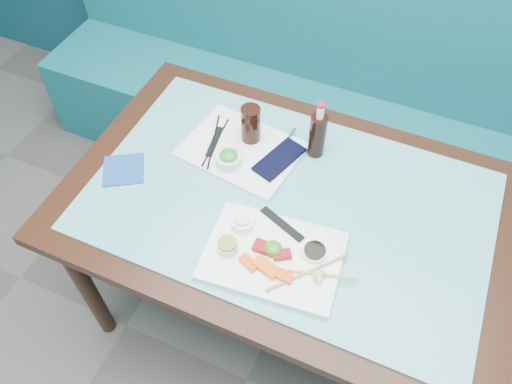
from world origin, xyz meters
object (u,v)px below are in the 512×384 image
at_px(booth_bench, 350,117).
at_px(serving_tray, 242,150).
at_px(dining_table, 287,217).
at_px(sashimi_plate, 273,256).
at_px(cola_bottle_body, 317,136).
at_px(seaweed_bowl, 229,160).
at_px(cola_glass, 251,124).
at_px(blue_napkin, 124,170).

height_order(booth_bench, serving_tray, booth_bench).
height_order(dining_table, sashimi_plate, sashimi_plate).
relative_size(dining_table, cola_bottle_body, 8.79).
distance_m(seaweed_bowl, cola_bottle_body, 0.30).
bearing_deg(cola_glass, cola_bottle_body, 10.21).
xyz_separation_m(sashimi_plate, blue_napkin, (-0.57, 0.11, -0.01)).
bearing_deg(booth_bench, sashimi_plate, -88.07).
bearing_deg(sashimi_plate, dining_table, 94.01).
distance_m(booth_bench, sashimi_plate, 1.12).
bearing_deg(seaweed_bowl, booth_bench, 73.80).
xyz_separation_m(sashimi_plate, cola_bottle_body, (-0.03, 0.43, 0.07)).
bearing_deg(cola_glass, blue_napkin, -138.96).
height_order(dining_table, blue_napkin, blue_napkin).
relative_size(sashimi_plate, cola_glass, 2.85).
height_order(serving_tray, cola_glass, cola_glass).
bearing_deg(sashimi_plate, blue_napkin, 163.67).
xyz_separation_m(booth_bench, seaweed_bowl, (-0.23, -0.79, 0.41)).
distance_m(dining_table, serving_tray, 0.27).
bearing_deg(booth_bench, cola_bottle_body, -89.16).
xyz_separation_m(dining_table, seaweed_bowl, (-0.23, 0.05, 0.12)).
bearing_deg(dining_table, booth_bench, 90.00).
relative_size(sashimi_plate, serving_tray, 1.02).
xyz_separation_m(serving_tray, cola_bottle_body, (0.23, 0.09, 0.07)).
relative_size(booth_bench, dining_table, 2.14).
height_order(booth_bench, blue_napkin, booth_bench).
xyz_separation_m(cola_glass, cola_bottle_body, (0.22, 0.04, -0.00)).
xyz_separation_m(booth_bench, sashimi_plate, (0.04, -1.05, 0.39)).
xyz_separation_m(cola_glass, blue_napkin, (-0.33, -0.28, -0.08)).
bearing_deg(seaweed_bowl, blue_napkin, -153.27).
distance_m(dining_table, cola_bottle_body, 0.28).
relative_size(cola_bottle_body, blue_napkin, 1.23).
distance_m(cola_glass, cola_bottle_body, 0.22).
relative_size(booth_bench, blue_napkin, 23.11).
bearing_deg(blue_napkin, cola_bottle_body, 30.75).
distance_m(booth_bench, serving_tray, 0.84).
bearing_deg(blue_napkin, sashimi_plate, -10.75).
bearing_deg(blue_napkin, cola_glass, 41.04).
relative_size(dining_table, cola_glass, 10.43).
distance_m(booth_bench, blue_napkin, 1.15).
relative_size(seaweed_bowl, cola_bottle_body, 0.54).
bearing_deg(cola_glass, booth_bench, 72.37).
distance_m(booth_bench, dining_table, 0.89).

